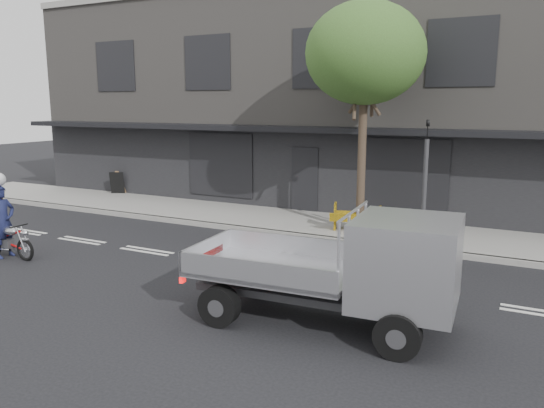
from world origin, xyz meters
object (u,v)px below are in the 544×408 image
at_px(rider, 3,221).
at_px(flatbed_ute, 380,264).
at_px(street_tree, 365,54).
at_px(motorcycle, 9,240).
at_px(traffic_light_pole, 424,190).
at_px(sandwich_board, 117,183).
at_px(construction_barrier, 355,219).

bearing_deg(rider, flatbed_ute, -91.43).
bearing_deg(street_tree, motorcycle, -139.41).
distance_m(rider, flatbed_ute, 9.88).
relative_size(traffic_light_pole, motorcycle, 1.97).
xyz_separation_m(traffic_light_pole, rider, (-9.49, -5.44, -0.72)).
bearing_deg(traffic_light_pole, motorcycle, -149.79).
relative_size(rider, sandwich_board, 2.03).
distance_m(street_tree, flatbed_ute, 7.98).
bearing_deg(flatbed_ute, motorcycle, 175.41).
distance_m(rider, construction_barrier, 9.55).
bearing_deg(rider, construction_barrier, -51.69).
xyz_separation_m(flatbed_ute, construction_barrier, (-2.43, 6.14, -0.66)).
distance_m(traffic_light_pole, flatbed_ute, 5.63).
height_order(street_tree, motorcycle, street_tree).
xyz_separation_m(rider, sandwich_board, (-3.71, 8.09, -0.33)).
xyz_separation_m(motorcycle, sandwich_board, (-3.86, 8.09, 0.14)).
height_order(traffic_light_pole, flatbed_ute, traffic_light_pole).
distance_m(motorcycle, construction_barrier, 9.43).
bearing_deg(traffic_light_pole, rider, -150.19).
bearing_deg(traffic_light_pole, street_tree, 156.97).
height_order(motorcycle, flatbed_ute, flatbed_ute).
xyz_separation_m(motorcycle, flatbed_ute, (9.72, -0.17, 0.76)).
height_order(rider, flatbed_ute, flatbed_ute).
height_order(rider, sandwich_board, rider).
relative_size(rider, construction_barrier, 1.25).
relative_size(motorcycle, construction_barrier, 1.19).
bearing_deg(street_tree, rider, -139.98).
xyz_separation_m(street_tree, construction_barrier, (-0.05, -0.31, -4.71)).
bearing_deg(sandwich_board, motorcycle, -89.33).
relative_size(traffic_light_pole, flatbed_ute, 0.74).
xyz_separation_m(street_tree, traffic_light_pole, (2.00, -0.85, -3.63)).
bearing_deg(flatbed_ute, sandwich_board, 145.12).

